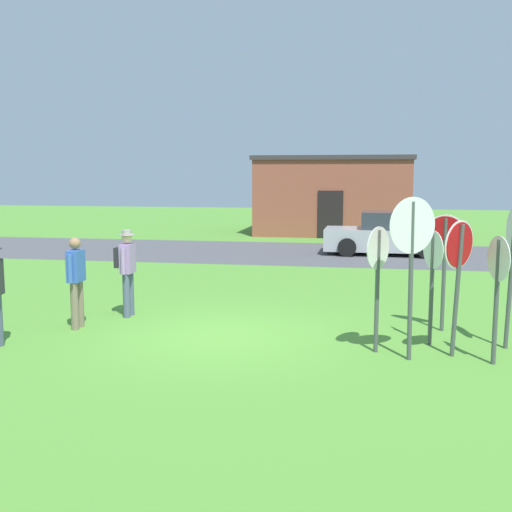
% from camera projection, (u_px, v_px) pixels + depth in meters
% --- Properties ---
extents(ground_plane, '(80.00, 80.00, 0.00)m').
position_uv_depth(ground_plane, '(220.00, 336.00, 10.75)').
color(ground_plane, '#518E33').
extents(street_asphalt, '(60.00, 6.40, 0.01)m').
position_uv_depth(street_asphalt, '(295.00, 253.00, 22.05)').
color(street_asphalt, '#4C4C51').
rests_on(street_asphalt, ground).
extents(building_background, '(7.20, 5.10, 3.64)m').
position_uv_depth(building_background, '(334.00, 195.00, 29.09)').
color(building_background, brown).
rests_on(building_background, ground).
extents(parked_car_on_street, '(4.32, 2.07, 1.51)m').
position_uv_depth(parked_car_on_street, '(388.00, 235.00, 21.56)').
color(parked_car_on_street, '#A5A8AD').
rests_on(parked_car_on_street, ground).
extents(stop_sign_tallest, '(0.73, 0.34, 2.12)m').
position_uv_depth(stop_sign_tallest, '(445.00, 252.00, 10.94)').
color(stop_sign_tallest, '#474C4C').
rests_on(stop_sign_tallest, ground).
extents(stop_sign_leaning_left, '(0.27, 0.59, 1.92)m').
position_uv_depth(stop_sign_leaning_left, '(433.00, 269.00, 10.06)').
color(stop_sign_leaning_left, '#474C4C').
rests_on(stop_sign_leaning_left, ground).
extents(stop_sign_center_cluster, '(0.20, 0.65, 1.94)m').
position_uv_depth(stop_sign_center_cluster, '(498.00, 279.00, 9.02)').
color(stop_sign_center_cluster, '#474C4C').
rests_on(stop_sign_center_cluster, ground).
extents(stop_sign_rear_right, '(0.71, 0.52, 2.50)m').
position_uv_depth(stop_sign_rear_right, '(412.00, 248.00, 9.20)').
color(stop_sign_rear_right, '#474C4C').
rests_on(stop_sign_rear_right, ground).
extents(stop_sign_rear_left, '(0.12, 0.77, 2.33)m').
position_uv_depth(stop_sign_rear_left, '(512.00, 252.00, 9.80)').
color(stop_sign_rear_left, '#474C4C').
rests_on(stop_sign_rear_left, ground).
extents(stop_sign_far_back, '(0.52, 0.60, 2.14)m').
position_uv_depth(stop_sign_far_back, '(458.00, 264.00, 9.36)').
color(stop_sign_far_back, '#474C4C').
rests_on(stop_sign_far_back, ground).
extents(stop_sign_leaning_right, '(0.36, 0.59, 2.02)m').
position_uv_depth(stop_sign_leaning_right, '(378.00, 268.00, 9.63)').
color(stop_sign_leaning_right, '#474C4C').
rests_on(stop_sign_leaning_right, ground).
extents(person_near_signs, '(0.23, 0.57, 1.69)m').
position_uv_depth(person_near_signs, '(76.00, 278.00, 11.19)').
color(person_near_signs, '#7A6B56').
rests_on(person_near_signs, ground).
extents(person_on_left, '(0.40, 0.57, 1.74)m').
position_uv_depth(person_on_left, '(127.00, 266.00, 12.14)').
color(person_on_left, '#4C5670').
rests_on(person_on_left, ground).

